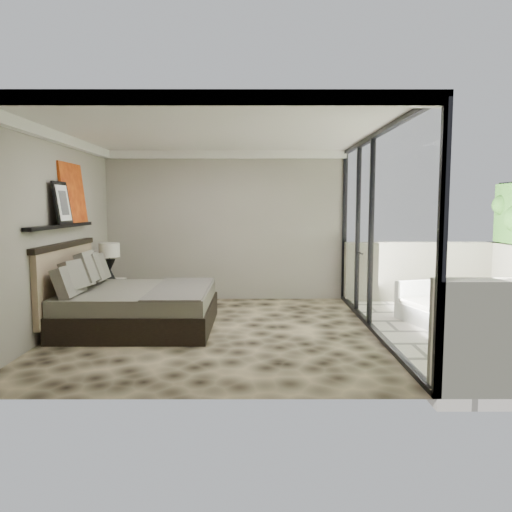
{
  "coord_description": "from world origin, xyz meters",
  "views": [
    {
      "loc": [
        0.56,
        -6.96,
        1.79
      ],
      "look_at": [
        0.57,
        0.4,
        1.04
      ],
      "focal_mm": 35.0,
      "sensor_mm": 36.0,
      "label": 1
    }
  ],
  "objects_px": {
    "nightstand": "(109,296)",
    "lounger": "(441,314)",
    "table_lamp": "(109,256)",
    "bed": "(133,304)",
    "ottoman": "(504,307)"
  },
  "relations": [
    {
      "from": "bed",
      "to": "table_lamp",
      "type": "height_order",
      "value": "bed"
    },
    {
      "from": "ottoman",
      "to": "lounger",
      "type": "relative_size",
      "value": 0.27
    },
    {
      "from": "ottoman",
      "to": "nightstand",
      "type": "bearing_deg",
      "value": 172.19
    },
    {
      "from": "nightstand",
      "to": "table_lamp",
      "type": "relative_size",
      "value": 0.76
    },
    {
      "from": "ottoman",
      "to": "lounger",
      "type": "bearing_deg",
      "value": -163.92
    },
    {
      "from": "table_lamp",
      "to": "ottoman",
      "type": "xyz_separation_m",
      "value": [
        6.35,
        -0.82,
        -0.71
      ]
    },
    {
      "from": "nightstand",
      "to": "lounger",
      "type": "xyz_separation_m",
      "value": [
        5.29,
        -1.19,
        -0.06
      ]
    },
    {
      "from": "nightstand",
      "to": "table_lamp",
      "type": "bearing_deg",
      "value": -51.52
    },
    {
      "from": "table_lamp",
      "to": "nightstand",
      "type": "bearing_deg",
      "value": 125.41
    },
    {
      "from": "table_lamp",
      "to": "lounger",
      "type": "distance_m",
      "value": 5.43
    },
    {
      "from": "bed",
      "to": "ottoman",
      "type": "relative_size",
      "value": 4.92
    },
    {
      "from": "table_lamp",
      "to": "lounger",
      "type": "height_order",
      "value": "table_lamp"
    },
    {
      "from": "table_lamp",
      "to": "lounger",
      "type": "bearing_deg",
      "value": -12.21
    },
    {
      "from": "nightstand",
      "to": "lounger",
      "type": "height_order",
      "value": "lounger"
    },
    {
      "from": "bed",
      "to": "lounger",
      "type": "relative_size",
      "value": 1.32
    }
  ]
}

